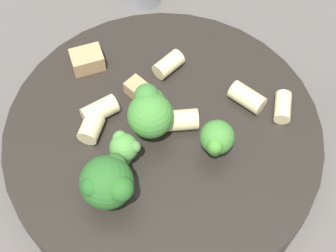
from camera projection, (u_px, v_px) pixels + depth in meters
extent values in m
plane|color=#5B5651|center=(168.00, 150.00, 0.48)|extent=(2.00, 2.00, 0.00)
cylinder|color=#28231E|center=(168.00, 141.00, 0.47)|extent=(0.26, 0.26, 0.03)
cylinder|color=silver|center=(168.00, 134.00, 0.46)|extent=(0.23, 0.23, 0.01)
torus|color=#28231E|center=(168.00, 134.00, 0.46)|extent=(0.26, 0.26, 0.00)
cylinder|color=#84AD60|center=(156.00, 127.00, 0.45)|extent=(0.01, 0.01, 0.01)
sphere|color=#478E38|center=(156.00, 114.00, 0.43)|extent=(0.04, 0.04, 0.04)
sphere|color=#3E8035|center=(152.00, 96.00, 0.43)|extent=(0.02, 0.02, 0.02)
sphere|color=#497A35|center=(159.00, 100.00, 0.44)|extent=(0.02, 0.02, 0.02)
cylinder|color=#93B766|center=(221.00, 147.00, 0.44)|extent=(0.01, 0.01, 0.01)
sphere|color=#478E38|center=(223.00, 137.00, 0.43)|extent=(0.03, 0.03, 0.03)
sphere|color=#4A8937|center=(220.00, 147.00, 0.42)|extent=(0.01, 0.01, 0.01)
sphere|color=#457C32|center=(216.00, 129.00, 0.43)|extent=(0.01, 0.01, 0.01)
sphere|color=#499532|center=(221.00, 146.00, 0.42)|extent=(0.01, 0.01, 0.01)
cylinder|color=#84AD60|center=(130.00, 156.00, 0.44)|extent=(0.01, 0.01, 0.01)
sphere|color=#569942|center=(129.00, 147.00, 0.42)|extent=(0.02, 0.02, 0.02)
sphere|color=#52933C|center=(140.00, 147.00, 0.42)|extent=(0.01, 0.01, 0.01)
sphere|color=#599B45|center=(125.00, 138.00, 0.42)|extent=(0.01, 0.01, 0.01)
sphere|color=#548A44|center=(140.00, 147.00, 0.42)|extent=(0.01, 0.01, 0.01)
cylinder|color=#9EC175|center=(115.00, 194.00, 0.42)|extent=(0.01, 0.01, 0.01)
sphere|color=#2D6B28|center=(112.00, 182.00, 0.40)|extent=(0.04, 0.04, 0.04)
sphere|color=#2C6A26|center=(126.00, 188.00, 0.39)|extent=(0.02, 0.02, 0.02)
sphere|color=#2F6329|center=(120.00, 165.00, 0.41)|extent=(0.02, 0.02, 0.02)
sphere|color=#286624|center=(98.00, 186.00, 0.39)|extent=(0.02, 0.02, 0.02)
cylinder|color=beige|center=(105.00, 110.00, 0.46)|extent=(0.03, 0.03, 0.02)
cylinder|color=beige|center=(288.00, 107.00, 0.46)|extent=(0.03, 0.02, 0.01)
cylinder|color=beige|center=(96.00, 133.00, 0.44)|extent=(0.03, 0.02, 0.02)
cylinder|color=beige|center=(173.00, 64.00, 0.48)|extent=(0.03, 0.03, 0.01)
cylinder|color=beige|center=(252.00, 97.00, 0.46)|extent=(0.03, 0.03, 0.02)
cylinder|color=beige|center=(186.00, 120.00, 0.45)|extent=(0.02, 0.03, 0.02)
cube|color=tan|center=(142.00, 89.00, 0.47)|extent=(0.02, 0.02, 0.01)
cube|color=tan|center=(92.00, 60.00, 0.48)|extent=(0.03, 0.03, 0.02)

